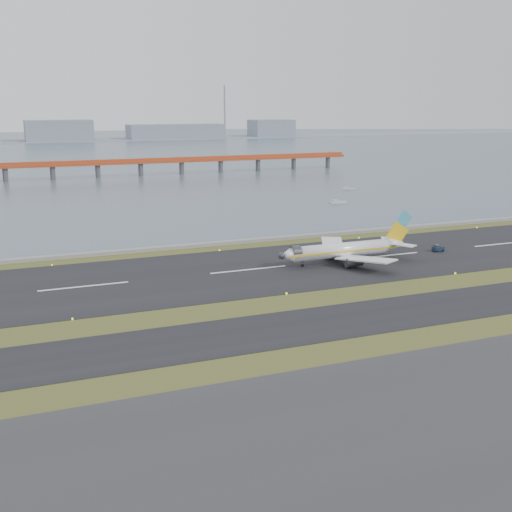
# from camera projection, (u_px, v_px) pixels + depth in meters

# --- Properties ---
(ground) EXTENTS (1000.00, 1000.00, 0.00)m
(ground) POSITION_uv_depth(u_px,v_px,m) (302.00, 304.00, 132.15)
(ground) COLOR #3E4E1C
(ground) RESTS_ON ground
(apron_strip) EXTENTS (1000.00, 50.00, 0.10)m
(apron_strip) POSITION_uv_depth(u_px,v_px,m) (488.00, 425.00, 82.54)
(apron_strip) COLOR #2F2F31
(apron_strip) RESTS_ON ground
(taxiway_strip) EXTENTS (1000.00, 18.00, 0.10)m
(taxiway_strip) POSITION_uv_depth(u_px,v_px,m) (329.00, 322.00, 121.32)
(taxiway_strip) COLOR black
(taxiway_strip) RESTS_ON ground
(runway_strip) EXTENTS (1000.00, 45.00, 0.10)m
(runway_strip) POSITION_uv_depth(u_px,v_px,m) (249.00, 270.00, 159.20)
(runway_strip) COLOR black
(runway_strip) RESTS_ON ground
(seawall) EXTENTS (1000.00, 2.50, 1.00)m
(seawall) POSITION_uv_depth(u_px,v_px,m) (211.00, 244.00, 186.14)
(seawall) COLOR gray
(seawall) RESTS_ON ground
(bay_water) EXTENTS (1400.00, 800.00, 1.30)m
(bay_water) POSITION_uv_depth(u_px,v_px,m) (66.00, 151.00, 546.98)
(bay_water) COLOR #455062
(bay_water) RESTS_ON ground
(red_pier) EXTENTS (260.00, 5.00, 10.20)m
(red_pier) POSITION_uv_depth(u_px,v_px,m) (140.00, 163.00, 363.18)
(red_pier) COLOR #B3421E
(red_pier) RESTS_ON ground
(far_shoreline) EXTENTS (1400.00, 80.00, 60.50)m
(far_shoreline) POSITION_uv_depth(u_px,v_px,m) (63.00, 135.00, 694.80)
(far_shoreline) COLOR gray
(far_shoreline) RESTS_ON ground
(airliner) EXTENTS (38.52, 32.89, 12.80)m
(airliner) POSITION_uv_depth(u_px,v_px,m) (346.00, 250.00, 165.66)
(airliner) COLOR white
(airliner) RESTS_ON ground
(pushback_tug) EXTENTS (3.25, 2.09, 1.99)m
(pushback_tug) POSITION_uv_depth(u_px,v_px,m) (438.00, 248.00, 178.47)
(pushback_tug) COLOR #142138
(pushback_tug) RESTS_ON ground
(workboat_near) EXTENTS (7.06, 3.47, 1.64)m
(workboat_near) POSITION_uv_depth(u_px,v_px,m) (338.00, 202.00, 263.93)
(workboat_near) COLOR silver
(workboat_near) RESTS_ON ground
(workboat_far) EXTENTS (6.42, 4.34, 1.50)m
(workboat_far) POSITION_uv_depth(u_px,v_px,m) (348.00, 189.00, 305.60)
(workboat_far) COLOR silver
(workboat_far) RESTS_ON ground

